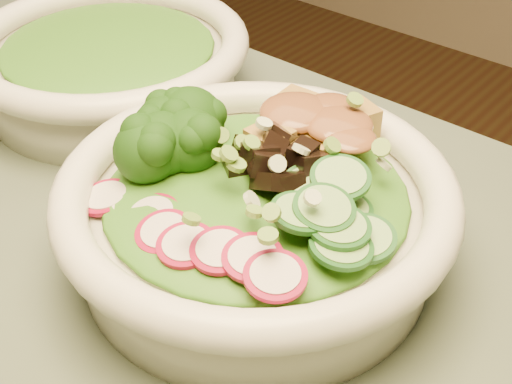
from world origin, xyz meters
The scene contains 11 objects.
salad_bowl centered at (0.06, 0.15, 0.79)m, with size 0.26×0.26×0.07m.
side_bowl centered at (-0.18, 0.24, 0.79)m, with size 0.25×0.25×0.07m.
lettuce_bed centered at (0.06, 0.15, 0.81)m, with size 0.20×0.20×0.02m, color #295E13.
side_lettuce centered at (-0.18, 0.24, 0.81)m, with size 0.17×0.17×0.02m, color #295E13.
broccoli_florets centered at (0.00, 0.15, 0.82)m, with size 0.08×0.07×0.04m, color black, non-canonical shape.
radish_slices centered at (0.07, 0.09, 0.81)m, with size 0.11×0.04×0.02m, color maroon, non-canonical shape.
cucumber_slices centered at (0.12, 0.16, 0.82)m, with size 0.07×0.07×0.04m, color #94CC71, non-canonical shape.
mushroom_heap centered at (0.06, 0.17, 0.82)m, with size 0.07×0.07×0.04m, color black, non-canonical shape.
tofu_cubes centered at (0.06, 0.22, 0.82)m, with size 0.09×0.06×0.04m, color #A47C36, non-canonical shape.
peanut_sauce centered at (0.06, 0.22, 0.83)m, with size 0.07×0.05×0.02m, color brown.
scallion_garnish centered at (0.06, 0.15, 0.83)m, with size 0.19×0.19×0.02m, color olive, non-canonical shape.
Camera 1 is at (0.29, -0.13, 1.09)m, focal length 50.00 mm.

